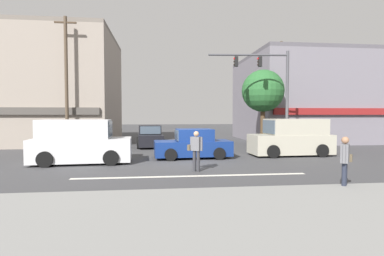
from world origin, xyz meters
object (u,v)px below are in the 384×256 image
object	(u,v)px
pedestrian_mid_crossing	(196,148)
sedan_crossing_rightbound	(150,137)
utility_pole_near_left	(66,81)
van_crossing_center	(80,143)
sedan_approaching_near	(193,145)
van_waiting_far	(292,138)
traffic_light_mast	(271,85)
pedestrian_foreground_with_bag	(345,160)
utility_pole_far_right	(281,91)
street_tree	(263,91)

from	to	relation	value
pedestrian_mid_crossing	sedan_crossing_rightbound	bearing A→B (deg)	102.10
utility_pole_near_left	pedestrian_mid_crossing	xyz separation A→B (m)	(7.56, -8.54, -3.61)
van_crossing_center	pedestrian_mid_crossing	bearing A→B (deg)	-26.73
sedan_approaching_near	utility_pole_near_left	bearing A→B (deg)	149.23
sedan_approaching_near	van_waiting_far	distance (m)	5.82
traffic_light_mast	pedestrian_foreground_with_bag	world-z (taller)	traffic_light_mast
traffic_light_mast	sedan_crossing_rightbound	world-z (taller)	traffic_light_mast
pedestrian_foreground_with_bag	van_crossing_center	bearing A→B (deg)	146.60
van_waiting_far	van_crossing_center	world-z (taller)	same
utility_pole_near_left	van_waiting_far	world-z (taller)	utility_pole_near_left
sedan_approaching_near	pedestrian_mid_crossing	distance (m)	3.86
traffic_light_mast	sedan_approaching_near	xyz separation A→B (m)	(-4.96, -1.51, -3.46)
utility_pole_far_right	sedan_approaching_near	world-z (taller)	utility_pole_far_right
street_tree	pedestrian_mid_crossing	xyz separation A→B (m)	(-5.75, -8.06, -3.04)
utility_pole_near_left	pedestrian_foreground_with_bag	bearing A→B (deg)	-45.87
sedan_approaching_near	sedan_crossing_rightbound	distance (m)	6.67
sedan_approaching_near	utility_pole_far_right	bearing A→B (deg)	40.46
traffic_light_mast	sedan_crossing_rightbound	size ratio (longest dim) A/B	1.47
traffic_light_mast	pedestrian_mid_crossing	bearing A→B (deg)	-134.73
utility_pole_near_left	van_crossing_center	distance (m)	7.24
utility_pole_far_right	sedan_crossing_rightbound	distance (m)	10.78
utility_pole_near_left	sedan_crossing_rightbound	xyz separation A→B (m)	(5.42, 1.49, -3.85)
traffic_light_mast	van_waiting_far	bearing A→B (deg)	-52.98
pedestrian_mid_crossing	street_tree	bearing A→B (deg)	54.48
sedan_approaching_near	pedestrian_mid_crossing	world-z (taller)	pedestrian_mid_crossing
pedestrian_mid_crossing	van_crossing_center	bearing A→B (deg)	153.27
traffic_light_mast	sedan_crossing_rightbound	xyz separation A→B (m)	(-7.44, 4.68, -3.46)
utility_pole_far_right	pedestrian_foreground_with_bag	size ratio (longest dim) A/B	4.83
utility_pole_near_left	van_waiting_far	bearing A→B (deg)	-17.43
street_tree	sedan_approaching_near	xyz separation A→B (m)	(-5.42, -4.22, -3.28)
pedestrian_mid_crossing	utility_pole_near_left	bearing A→B (deg)	131.54
pedestrian_foreground_with_bag	street_tree	bearing A→B (deg)	82.42
sedan_crossing_rightbound	van_crossing_center	world-z (taller)	van_crossing_center
traffic_light_mast	pedestrian_mid_crossing	xyz separation A→B (m)	(-5.29, -5.34, -3.22)
van_crossing_center	pedestrian_mid_crossing	size ratio (longest dim) A/B	2.81
utility_pole_far_right	van_waiting_far	distance (m)	7.21
utility_pole_near_left	pedestrian_mid_crossing	distance (m)	11.96
pedestrian_foreground_with_bag	sedan_crossing_rightbound	bearing A→B (deg)	115.00
utility_pole_near_left	traffic_light_mast	xyz separation A→B (m)	(12.86, -3.19, -0.38)
street_tree	sedan_crossing_rightbound	bearing A→B (deg)	166.04
sedan_crossing_rightbound	van_waiting_far	distance (m)	10.10
van_waiting_far	street_tree	bearing A→B (deg)	95.63
street_tree	traffic_light_mast	xyz separation A→B (m)	(-0.46, -2.72, 0.18)
traffic_light_mast	van_crossing_center	world-z (taller)	traffic_light_mast
utility_pole_far_right	sedan_approaching_near	distance (m)	10.72
utility_pole_near_left	van_crossing_center	bearing A→B (deg)	-68.78
pedestrian_foreground_with_bag	pedestrian_mid_crossing	size ratio (longest dim) A/B	1.00
utility_pole_near_left	traffic_light_mast	distance (m)	13.26
utility_pole_near_left	van_crossing_center	world-z (taller)	utility_pole_near_left
street_tree	van_waiting_far	world-z (taller)	street_tree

